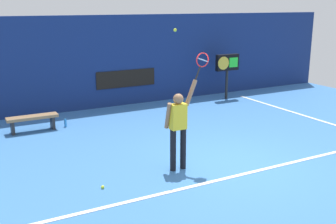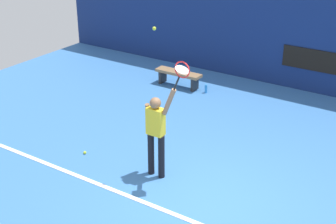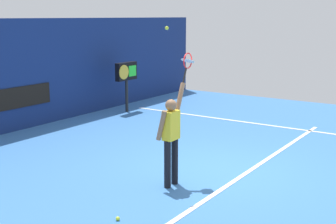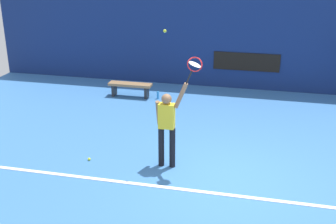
% 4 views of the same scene
% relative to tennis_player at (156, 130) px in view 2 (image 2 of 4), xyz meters
% --- Properties ---
extents(ground_plane, '(18.00, 18.00, 0.00)m').
position_rel_tennis_player_xyz_m(ground_plane, '(1.32, -0.35, -1.01)').
color(ground_plane, '#3870B2').
extents(back_wall, '(18.00, 0.20, 3.14)m').
position_rel_tennis_player_xyz_m(back_wall, '(1.32, 6.13, 0.56)').
color(back_wall, navy).
rests_on(back_wall, ground_plane).
extents(sponsor_banner_center, '(2.20, 0.03, 0.60)m').
position_rel_tennis_player_xyz_m(sponsor_banner_center, '(1.32, 6.01, -0.06)').
color(sponsor_banner_center, black).
extents(court_baseline, '(10.00, 0.10, 0.01)m').
position_rel_tennis_player_xyz_m(court_baseline, '(1.32, -0.92, -1.00)').
color(court_baseline, white).
rests_on(court_baseline, ground_plane).
extents(tennis_player, '(0.70, 0.31, 1.96)m').
position_rel_tennis_player_xyz_m(tennis_player, '(0.00, 0.00, 0.00)').
color(tennis_player, black).
rests_on(tennis_player, ground_plane).
extents(tennis_racket, '(0.41, 0.27, 0.62)m').
position_rel_tennis_player_xyz_m(tennis_racket, '(0.56, -0.00, 1.32)').
color(tennis_racket, black).
extents(tennis_ball, '(0.07, 0.07, 0.07)m').
position_rel_tennis_player_xyz_m(tennis_ball, '(-0.05, 0.06, 1.98)').
color(tennis_ball, '#CCE033').
extents(court_bench, '(1.40, 0.36, 0.45)m').
position_rel_tennis_player_xyz_m(court_bench, '(-2.25, 4.35, -0.67)').
color(court_bench, olive).
rests_on(court_bench, ground_plane).
extents(water_bottle, '(0.07, 0.07, 0.24)m').
position_rel_tennis_player_xyz_m(water_bottle, '(-1.33, 4.35, -0.89)').
color(water_bottle, '#338CD8').
rests_on(water_bottle, ground_plane).
extents(spare_ball, '(0.07, 0.07, 0.07)m').
position_rel_tennis_player_xyz_m(spare_ball, '(-1.79, -0.16, -0.98)').
color(spare_ball, '#CCE033').
rests_on(spare_ball, ground_plane).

